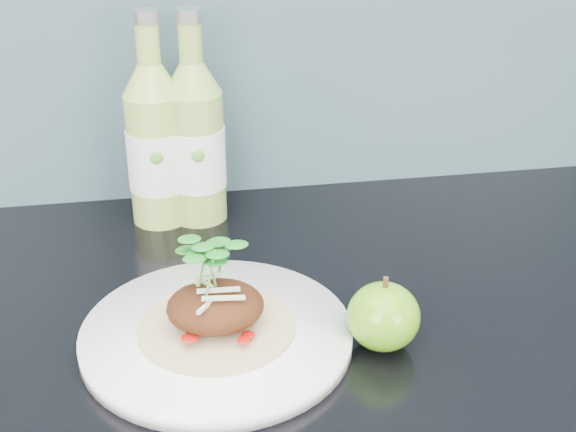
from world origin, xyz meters
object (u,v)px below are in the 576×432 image
object	(u,v)px
dinner_plate	(217,335)
green_apple	(383,316)
cider_bottle_right	(196,143)
cider_bottle_left	(156,145)

from	to	relation	value
dinner_plate	green_apple	size ratio (longest dim) A/B	3.89
green_apple	cider_bottle_right	distance (m)	0.35
green_apple	cider_bottle_right	xyz separation A→B (m)	(-0.15, 0.31, 0.07)
green_apple	cider_bottle_left	bearing A→B (deg)	123.10
dinner_plate	green_apple	bearing A→B (deg)	-11.48
dinner_plate	cider_bottle_right	size ratio (longest dim) A/B	1.28
green_apple	cider_bottle_right	bearing A→B (deg)	116.52
green_apple	dinner_plate	bearing A→B (deg)	168.52
cider_bottle_left	cider_bottle_right	size ratio (longest dim) A/B	1.00
dinner_plate	cider_bottle_left	bearing A→B (deg)	99.19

